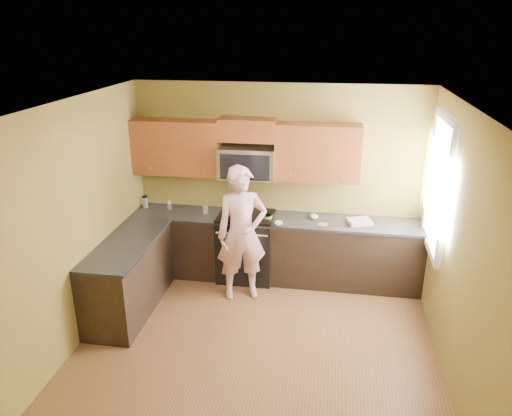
% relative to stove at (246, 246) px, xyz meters
% --- Properties ---
extents(floor, '(4.00, 4.00, 0.00)m').
position_rel_stove_xyz_m(floor, '(0.40, -1.68, -0.47)').
color(floor, brown).
rests_on(floor, ground).
extents(ceiling, '(4.00, 4.00, 0.00)m').
position_rel_stove_xyz_m(ceiling, '(0.40, -1.68, 2.23)').
color(ceiling, white).
rests_on(ceiling, ground).
extents(wall_back, '(4.00, 0.00, 4.00)m').
position_rel_stove_xyz_m(wall_back, '(0.40, 0.32, 0.88)').
color(wall_back, brown).
rests_on(wall_back, ground).
extents(wall_front, '(4.00, 0.00, 4.00)m').
position_rel_stove_xyz_m(wall_front, '(0.40, -3.67, 0.88)').
color(wall_front, brown).
rests_on(wall_front, ground).
extents(wall_left, '(0.00, 4.00, 4.00)m').
position_rel_stove_xyz_m(wall_left, '(-1.60, -1.68, 0.88)').
color(wall_left, brown).
rests_on(wall_left, ground).
extents(wall_right, '(0.00, 4.00, 4.00)m').
position_rel_stove_xyz_m(wall_right, '(2.40, -1.68, 0.88)').
color(wall_right, brown).
rests_on(wall_right, ground).
extents(cabinet_back_run, '(4.00, 0.60, 0.88)m').
position_rel_stove_xyz_m(cabinet_back_run, '(0.40, 0.02, -0.03)').
color(cabinet_back_run, black).
rests_on(cabinet_back_run, floor).
extents(cabinet_left_run, '(0.60, 1.60, 0.88)m').
position_rel_stove_xyz_m(cabinet_left_run, '(-1.30, -1.08, -0.03)').
color(cabinet_left_run, black).
rests_on(cabinet_left_run, floor).
extents(countertop_back, '(4.00, 0.62, 0.04)m').
position_rel_stove_xyz_m(countertop_back, '(0.40, 0.01, 0.43)').
color(countertop_back, black).
rests_on(countertop_back, cabinet_back_run).
extents(countertop_left, '(0.62, 1.60, 0.04)m').
position_rel_stove_xyz_m(countertop_left, '(-1.29, -1.08, 0.43)').
color(countertop_left, black).
rests_on(countertop_left, cabinet_left_run).
extents(stove, '(0.76, 0.65, 0.95)m').
position_rel_stove_xyz_m(stove, '(0.00, 0.00, 0.00)').
color(stove, black).
rests_on(stove, floor).
extents(microwave, '(0.76, 0.40, 0.42)m').
position_rel_stove_xyz_m(microwave, '(0.00, 0.12, 0.97)').
color(microwave, silver).
rests_on(microwave, wall_back).
extents(upper_cab_left, '(1.22, 0.33, 0.75)m').
position_rel_stove_xyz_m(upper_cab_left, '(-0.99, 0.16, 0.97)').
color(upper_cab_left, brown).
rests_on(upper_cab_left, wall_back).
extents(upper_cab_right, '(1.12, 0.33, 0.75)m').
position_rel_stove_xyz_m(upper_cab_right, '(0.94, 0.16, 0.97)').
color(upper_cab_right, brown).
rests_on(upper_cab_right, wall_back).
extents(upper_cab_over_mw, '(0.76, 0.33, 0.30)m').
position_rel_stove_xyz_m(upper_cab_over_mw, '(0.00, 0.16, 1.62)').
color(upper_cab_over_mw, brown).
rests_on(upper_cab_over_mw, wall_back).
extents(window, '(0.06, 1.06, 1.66)m').
position_rel_stove_xyz_m(window, '(2.38, -0.48, 1.17)').
color(window, white).
rests_on(window, wall_right).
extents(woman, '(0.76, 0.63, 1.79)m').
position_rel_stove_xyz_m(woman, '(0.04, -0.53, 0.42)').
color(woman, '#D76B79').
rests_on(woman, floor).
extents(frying_pan, '(0.26, 0.42, 0.05)m').
position_rel_stove_xyz_m(frying_pan, '(-0.01, -0.26, 0.47)').
color(frying_pan, black).
rests_on(frying_pan, stove).
extents(butter_tub, '(0.13, 0.13, 0.09)m').
position_rel_stove_xyz_m(butter_tub, '(0.31, -0.07, 0.45)').
color(butter_tub, yellow).
rests_on(butter_tub, countertop_back).
extents(toast_slice, '(0.14, 0.14, 0.01)m').
position_rel_stove_xyz_m(toast_slice, '(1.06, -0.14, 0.45)').
color(toast_slice, '#B27F47').
rests_on(toast_slice, countertop_back).
extents(napkin_a, '(0.14, 0.15, 0.06)m').
position_rel_stove_xyz_m(napkin_a, '(0.48, -0.23, 0.48)').
color(napkin_a, silver).
rests_on(napkin_a, countertop_back).
extents(napkin_b, '(0.14, 0.15, 0.07)m').
position_rel_stove_xyz_m(napkin_b, '(0.93, 0.07, 0.48)').
color(napkin_b, silver).
rests_on(napkin_b, countertop_back).
extents(dish_towel, '(0.36, 0.32, 0.05)m').
position_rel_stove_xyz_m(dish_towel, '(1.54, 0.01, 0.47)').
color(dish_towel, silver).
rests_on(dish_towel, countertop_back).
extents(travel_mug, '(0.09, 0.09, 0.18)m').
position_rel_stove_xyz_m(travel_mug, '(-1.50, 0.12, 0.44)').
color(travel_mug, silver).
rests_on(travel_mug, countertop_back).
extents(glass_a, '(0.08, 0.08, 0.12)m').
position_rel_stove_xyz_m(glass_a, '(-1.14, 0.11, 0.51)').
color(glass_a, silver).
rests_on(glass_a, countertop_back).
extents(glass_c, '(0.08, 0.08, 0.12)m').
position_rel_stove_xyz_m(glass_c, '(-0.58, 0.03, 0.51)').
color(glass_c, silver).
rests_on(glass_c, countertop_back).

